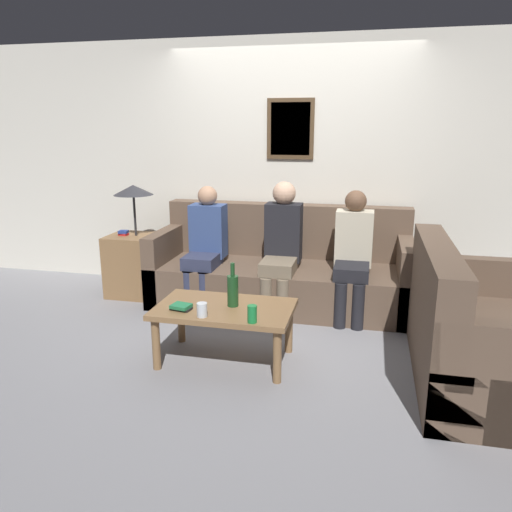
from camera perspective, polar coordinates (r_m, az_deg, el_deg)
name	(u,v)px	position (r m, az deg, el deg)	size (l,w,h in m)	color
ground_plane	(269,323)	(4.56, 1.55, -7.64)	(16.00, 16.00, 0.00)	gray
wall_back	(290,168)	(5.28, 3.95, 9.97)	(9.00, 0.08, 2.60)	silver
couch_main	(281,272)	(4.99, 2.88, -1.83)	(2.50, 0.95, 0.95)	brown
couch_side	(478,338)	(3.80, 24.06, -8.56)	(0.95, 1.57, 0.95)	brown
coffee_table	(225,314)	(3.75, -3.61, -6.64)	(1.02, 0.62, 0.43)	olive
side_table_with_lamp	(133,257)	(5.35, -13.90, -0.17)	(0.49, 0.47, 1.16)	olive
wine_bottle	(233,290)	(3.70, -2.67, -3.88)	(0.08, 0.08, 0.33)	#19421E
drinking_glass	(202,310)	(3.54, -6.19, -6.14)	(0.07, 0.07, 0.10)	silver
book_stack	(181,307)	(3.69, -8.56, -5.78)	(0.16, 0.14, 0.04)	black
soda_can	(252,314)	(3.41, -0.44, -6.64)	(0.07, 0.07, 0.12)	#197A38
person_left	(205,243)	(4.90, -5.82, 1.53)	(0.34, 0.57, 1.17)	#2D334C
person_middle	(282,243)	(4.72, 2.94, 1.47)	(0.34, 0.62, 1.23)	#756651
person_right	(353,251)	(4.65, 11.02, 0.56)	(0.34, 0.61, 1.16)	black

